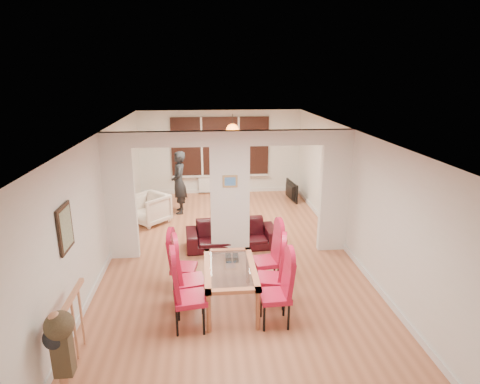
{
  "coord_description": "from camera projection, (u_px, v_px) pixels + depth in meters",
  "views": [
    {
      "loc": [
        -0.51,
        -7.83,
        3.69
      ],
      "look_at": [
        0.26,
        0.6,
        1.16
      ],
      "focal_mm": 30.0,
      "sensor_mm": 36.0,
      "label": 1
    }
  ],
  "objects": [
    {
      "name": "floor",
      "position": [
        230.0,
        252.0,
        8.57
      ],
      "size": [
        5.0,
        9.0,
        0.01
      ],
      "primitive_type": "cube",
      "color": "#B46A48",
      "rests_on": "ground"
    },
    {
      "name": "room_walls",
      "position": [
        230.0,
        194.0,
        8.2
      ],
      "size": [
        5.0,
        9.0,
        2.6
      ],
      "primitive_type": null,
      "color": "silver",
      "rests_on": "floor"
    },
    {
      "name": "divider_wall",
      "position": [
        230.0,
        194.0,
        8.2
      ],
      "size": [
        5.0,
        0.18,
        2.6
      ],
      "primitive_type": "cube",
      "color": "white",
      "rests_on": "floor"
    },
    {
      "name": "bay_window_blinds",
      "position": [
        220.0,
        146.0,
        12.38
      ],
      "size": [
        3.0,
        0.08,
        1.8
      ],
      "primitive_type": "cube",
      "color": "black",
      "rests_on": "room_walls"
    },
    {
      "name": "radiator",
      "position": [
        221.0,
        184.0,
        12.68
      ],
      "size": [
        1.4,
        0.08,
        0.5
      ],
      "primitive_type": "cube",
      "color": "white",
      "rests_on": "floor"
    },
    {
      "name": "pendant_light",
      "position": [
        232.0,
        130.0,
        11.13
      ],
      "size": [
        0.36,
        0.36,
        0.36
      ],
      "primitive_type": "sphere",
      "color": "orange",
      "rests_on": "room_walls"
    },
    {
      "name": "stair_newel",
      "position": [
        73.0,
        326.0,
        5.16
      ],
      "size": [
        0.4,
        1.2,
        1.1
      ],
      "primitive_type": null,
      "color": "tan",
      "rests_on": "floor"
    },
    {
      "name": "wall_poster",
      "position": [
        65.0,
        228.0,
        5.61
      ],
      "size": [
        0.04,
        0.52,
        0.67
      ],
      "primitive_type": "cube",
      "color": "gray",
      "rests_on": "room_walls"
    },
    {
      "name": "pillar_photo",
      "position": [
        230.0,
        181.0,
        8.02
      ],
      "size": [
        0.3,
        0.03,
        0.25
      ],
      "primitive_type": "cube",
      "color": "#4C8CD8",
      "rests_on": "divider_wall"
    },
    {
      "name": "dining_table",
      "position": [
        230.0,
        286.0,
        6.53
      ],
      "size": [
        0.83,
        1.47,
        0.69
      ],
      "primitive_type": null,
      "color": "#AE6240",
      "rests_on": "floor"
    },
    {
      "name": "dining_chair_la",
      "position": [
        190.0,
        293.0,
        5.88
      ],
      "size": [
        0.53,
        0.53,
        1.16
      ],
      "primitive_type": null,
      "rotation": [
        0.0,
        0.0,
        0.14
      ],
      "color": "#B81235",
      "rests_on": "floor"
    },
    {
      "name": "dining_chair_lb",
      "position": [
        190.0,
        276.0,
        6.39
      ],
      "size": [
        0.54,
        0.54,
        1.14
      ],
      "primitive_type": null,
      "rotation": [
        0.0,
        0.0,
        0.22
      ],
      "color": "#B81235",
      "rests_on": "floor"
    },
    {
      "name": "dining_chair_lc",
      "position": [
        184.0,
        264.0,
        6.92
      ],
      "size": [
        0.48,
        0.48,
        1.04
      ],
      "primitive_type": null,
      "rotation": [
        0.0,
        0.0,
        -0.16
      ],
      "color": "#B81235",
      "rests_on": "floor"
    },
    {
      "name": "dining_chair_ra",
      "position": [
        275.0,
        291.0,
        5.99
      ],
      "size": [
        0.46,
        0.46,
        1.11
      ],
      "primitive_type": null,
      "rotation": [
        0.0,
        0.0,
        0.04
      ],
      "color": "#B81235",
      "rests_on": "floor"
    },
    {
      "name": "dining_chair_rb",
      "position": [
        270.0,
        274.0,
        6.49
      ],
      "size": [
        0.53,
        0.53,
        1.11
      ],
      "primitive_type": null,
      "rotation": [
        0.0,
        0.0,
        -0.24
      ],
      "color": "#B81235",
      "rests_on": "floor"
    },
    {
      "name": "dining_chair_rc",
      "position": [
        266.0,
        257.0,
        7.08
      ],
      "size": [
        0.51,
        0.51,
        1.12
      ],
      "primitive_type": null,
      "rotation": [
        0.0,
        0.0,
        0.14
      ],
      "color": "#B81235",
      "rests_on": "floor"
    },
    {
      "name": "sofa",
      "position": [
        231.0,
        234.0,
        8.78
      ],
      "size": [
        2.02,
        0.9,
        0.58
      ],
      "primitive_type": "imported",
      "rotation": [
        0.0,
        0.0,
        0.07
      ],
      "color": "black",
      "rests_on": "floor"
    },
    {
      "name": "armchair",
      "position": [
        149.0,
        209.0,
        10.13
      ],
      "size": [
        1.16,
        1.16,
        0.76
      ],
      "primitive_type": "imported",
      "rotation": [
        0.0,
        0.0,
        -0.76
      ],
      "color": "beige",
      "rests_on": "floor"
    },
    {
      "name": "person",
      "position": [
        179.0,
        183.0,
        10.77
      ],
      "size": [
        0.65,
        0.46,
        1.7
      ],
      "primitive_type": "imported",
      "rotation": [
        0.0,
        0.0,
        -1.49
      ],
      "color": "black",
      "rests_on": "floor"
    },
    {
      "name": "television",
      "position": [
        289.0,
        191.0,
        12.04
      ],
      "size": [
        0.98,
        0.24,
        0.56
      ],
      "primitive_type": "imported",
      "rotation": [
        0.0,
        0.0,
        1.69
      ],
      "color": "black",
      "rests_on": "floor"
    },
    {
      "name": "coffee_table",
      "position": [
        229.0,
        209.0,
        10.98
      ],
      "size": [
        0.94,
        0.48,
        0.21
      ],
      "primitive_type": null,
      "rotation": [
        0.0,
        0.0,
        -0.01
      ],
      "color": "#331611",
      "rests_on": "floor"
    },
    {
      "name": "bottle",
      "position": [
        235.0,
        201.0,
        10.81
      ],
      "size": [
        0.07,
        0.07,
        0.29
      ],
      "primitive_type": "cylinder",
      "color": "#143F19",
      "rests_on": "coffee_table"
    },
    {
      "name": "bowl",
      "position": [
        234.0,
        205.0,
        10.9
      ],
      "size": [
        0.2,
        0.2,
        0.05
      ],
      "primitive_type": "imported",
      "color": "#331611",
      "rests_on": "coffee_table"
    },
    {
      "name": "shoes",
      "position": [
        232.0,
        258.0,
        8.18
      ],
      "size": [
        0.26,
        0.28,
        0.11
      ],
      "primitive_type": null,
      "color": "black",
      "rests_on": "floor"
    }
  ]
}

